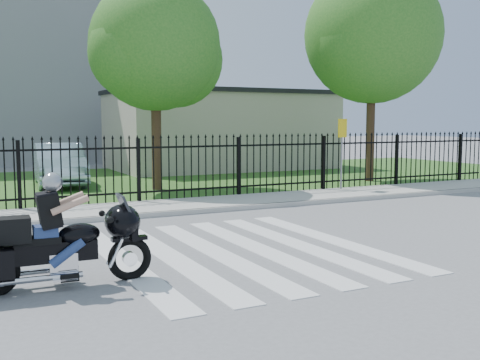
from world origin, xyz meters
name	(u,v)px	position (x,y,z in m)	size (l,w,h in m)	color
ground	(238,251)	(0.00, 0.00, 0.00)	(120.00, 120.00, 0.00)	slate
crosswalk	(238,251)	(0.00, 0.00, 0.01)	(5.00, 5.50, 0.01)	silver
sidewalk	(151,208)	(0.00, 5.00, 0.06)	(40.00, 2.00, 0.12)	#ADAAA3
curb	(163,214)	(0.00, 4.00, 0.06)	(40.00, 0.12, 0.12)	#ADAAA3
grass_strip	(92,183)	(0.00, 12.00, 0.01)	(40.00, 12.00, 0.02)	#2E591E
iron_fence	(139,172)	(0.00, 6.00, 0.90)	(26.00, 0.04, 1.80)	black
tree_mid	(155,46)	(1.50, 9.00, 4.67)	(4.20, 4.20, 6.78)	#382316
tree_right	(373,35)	(9.50, 8.00, 5.39)	(5.00, 5.00, 7.90)	#382316
building_low	(220,132)	(7.00, 16.00, 1.75)	(10.00, 6.00, 3.50)	#B4A896
building_low_roof	(220,93)	(7.00, 16.00, 3.60)	(10.20, 6.20, 0.20)	black
motorcycle_rider	(58,240)	(-3.14, -0.85, 0.66)	(2.44, 0.77, 1.61)	black
parked_car	(60,164)	(-1.16, 11.68, 0.76)	(1.56, 4.46, 1.47)	#ACC9D9
traffic_sign	(342,139)	(6.47, 5.69, 1.70)	(0.46, 0.22, 2.21)	gray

